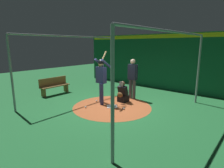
{
  "coord_description": "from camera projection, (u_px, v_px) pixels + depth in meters",
  "views": [
    {
      "loc": [
        5.54,
        4.73,
        2.49
      ],
      "look_at": [
        0.0,
        0.0,
        0.95
      ],
      "focal_mm": 29.89,
      "sensor_mm": 36.0,
      "label": 1
    }
  ],
  "objects": [
    {
      "name": "ground_plane",
      "position": [
        112.0,
        107.0,
        7.65
      ],
      "size": [
        26.68,
        26.68,
        0.0
      ],
      "primitive_type": "plane",
      "color": "#216633"
    },
    {
      "name": "dirt_circle",
      "position": [
        112.0,
        107.0,
        7.65
      ],
      "size": [
        3.19,
        3.19,
        0.01
      ],
      "primitive_type": "cylinder",
      "color": "#AD562D",
      "rests_on": "ground"
    },
    {
      "name": "home_plate",
      "position": [
        112.0,
        106.0,
        7.64
      ],
      "size": [
        0.59,
        0.59,
        0.01
      ],
      "primitive_type": "cube",
      "rotation": [
        0.0,
        0.0,
        0.79
      ],
      "color": "white",
      "rests_on": "dirt_circle"
    },
    {
      "name": "batter",
      "position": [
        101.0,
        77.0,
        7.85
      ],
      "size": [
        0.68,
        0.49,
        2.23
      ],
      "color": "navy",
      "rests_on": "ground"
    },
    {
      "name": "catcher",
      "position": [
        123.0,
        94.0,
        8.22
      ],
      "size": [
        0.58,
        0.4,
        0.94
      ],
      "color": "black",
      "rests_on": "ground"
    },
    {
      "name": "umpire",
      "position": [
        133.0,
        76.0,
        8.58
      ],
      "size": [
        0.23,
        0.49,
        1.86
      ],
      "color": "#4C4C51",
      "rests_on": "ground"
    },
    {
      "name": "back_wall",
      "position": [
        161.0,
        62.0,
        10.52
      ],
      "size": [
        0.22,
        10.68,
        3.09
      ],
      "color": "#145133",
      "rests_on": "ground"
    },
    {
      "name": "cage_frame",
      "position": [
        112.0,
        56.0,
        7.22
      ],
      "size": [
        5.73,
        4.93,
        2.9
      ],
      "color": "gray",
      "rests_on": "ground"
    },
    {
      "name": "bench",
      "position": [
        54.0,
        86.0,
        9.53
      ],
      "size": [
        1.56,
        0.36,
        0.85
      ],
      "color": "olive",
      "rests_on": "ground"
    },
    {
      "name": "baseball_0",
      "position": [
        124.0,
        109.0,
        7.28
      ],
      "size": [
        0.07,
        0.07,
        0.07
      ],
      "primitive_type": "sphere",
      "color": "white",
      "rests_on": "dirt_circle"
    },
    {
      "name": "baseball_1",
      "position": [
        96.0,
        101.0,
        8.3
      ],
      "size": [
        0.07,
        0.07,
        0.07
      ],
      "primitive_type": "sphere",
      "color": "white",
      "rests_on": "dirt_circle"
    },
    {
      "name": "baseball_2",
      "position": [
        86.0,
        107.0,
        7.46
      ],
      "size": [
        0.07,
        0.07,
        0.07
      ],
      "primitive_type": "sphere",
      "color": "white",
      "rests_on": "dirt_circle"
    }
  ]
}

